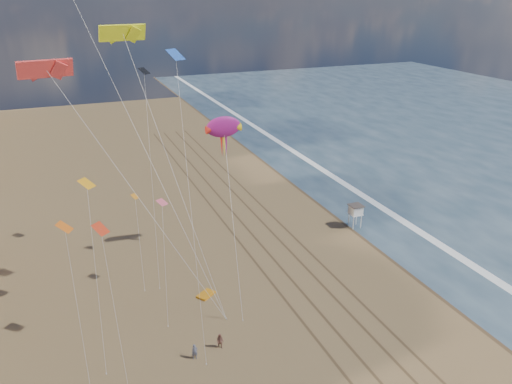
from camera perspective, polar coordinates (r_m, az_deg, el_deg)
wet_sand at (r=81.65m, az=9.53°, el=-0.73°), size 260.00×260.00×0.00m
foam at (r=83.80m, az=11.99°, el=-0.31°), size 260.00×260.00×0.00m
tracks at (r=66.61m, az=1.73°, el=-5.91°), size 7.68×120.00×0.01m
lifeguard_stand at (r=71.42m, az=11.33°, el=-2.05°), size 1.85×1.85×3.35m
grounded_kite at (r=56.41m, az=-5.74°, el=-11.58°), size 2.35×2.18×0.23m
show_kite at (r=59.33m, az=-3.73°, el=7.39°), size 4.37×8.01×21.72m
kite_flyer_a at (r=47.96m, az=-7.02°, el=-17.67°), size 0.56×0.38×1.51m
kite_flyer_b at (r=48.83m, az=-4.11°, el=-16.66°), size 0.96×0.94×1.56m
parafoils at (r=51.83m, az=-20.15°, el=18.61°), size 12.47×7.12×11.34m
small_kites at (r=50.06m, az=-14.88°, el=3.79°), size 13.39×18.13×18.61m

